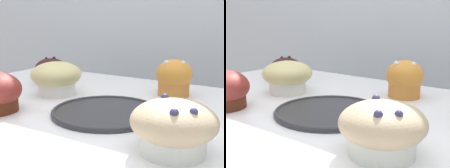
# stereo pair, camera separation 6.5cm
# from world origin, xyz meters

# --- Properties ---
(wall_back) EXTENTS (3.20, 0.10, 1.80)m
(wall_back) POSITION_xyz_m (0.00, 0.60, 0.90)
(wall_back) COLOR silver
(wall_back) RESTS_ON ground
(muffin_front_center) EXTENTS (0.08, 0.08, 0.09)m
(muffin_front_center) POSITION_xyz_m (0.06, 0.18, 0.96)
(muffin_front_center) COLOR #CD7E35
(muffin_front_center) RESTS_ON display_counter
(muffin_back_left) EXTENTS (0.09, 0.09, 0.07)m
(muffin_back_left) POSITION_xyz_m (-0.27, 0.13, 0.96)
(muffin_back_left) COLOR #402B1C
(muffin_back_left) RESTS_ON display_counter
(muffin_back_right) EXTENTS (0.12, 0.12, 0.08)m
(muffin_back_right) POSITION_xyz_m (-0.18, 0.05, 0.96)
(muffin_back_right) COLOR white
(muffin_back_right) RESTS_ON display_counter
(muffin_back_center) EXTENTS (0.12, 0.12, 0.08)m
(muffin_back_center) POSITION_xyz_m (0.17, -0.11, 0.96)
(muffin_back_center) COLOR silver
(muffin_back_center) RESTS_ON display_counter
(serving_plate) EXTENTS (0.21, 0.21, 0.01)m
(serving_plate) POSITION_xyz_m (0.00, -0.02, 0.93)
(serving_plate) COLOR #2D2D33
(serving_plate) RESTS_ON display_counter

